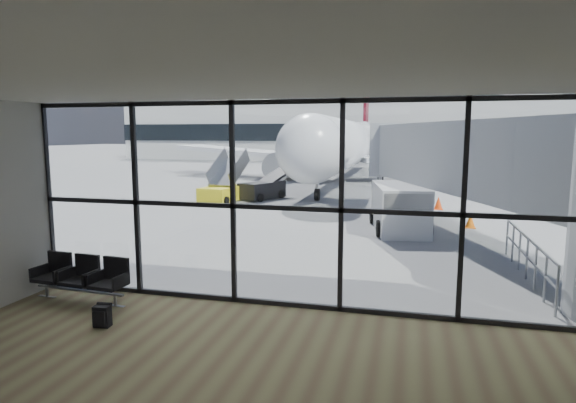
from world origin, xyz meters
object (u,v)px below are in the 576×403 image
at_px(service_van, 400,207).
at_px(mobile_stairs, 223,191).
at_px(airliner, 349,144).
at_px(belt_loader, 263,189).
at_px(seating_row, 83,276).
at_px(backpack, 102,316).

distance_m(service_van, mobile_stairs, 11.61).
distance_m(airliner, belt_loader, 14.88).
distance_m(seating_row, mobile_stairs, 16.36).
xyz_separation_m(seating_row, mobile_stairs, (-3.07, 16.07, -0.01)).
bearing_deg(airliner, mobile_stairs, -107.94).
relative_size(belt_loader, mobile_stairs, 1.12).
bearing_deg(service_van, airliner, 92.60).
height_order(belt_loader, mobile_stairs, mobile_stairs).
distance_m(backpack, mobile_stairs, 17.92).
height_order(backpack, airliner, airliner).
height_order(airliner, mobile_stairs, airliner).
bearing_deg(mobile_stairs, belt_loader, 46.53).
bearing_deg(airliner, belt_loader, -102.66).
height_order(seating_row, airliner, airliner).
relative_size(service_van, mobile_stairs, 1.25).
bearing_deg(service_van, mobile_stairs, 138.65).
bearing_deg(belt_loader, airliner, 101.21).
relative_size(seating_row, airliner, 0.06).
xyz_separation_m(backpack, airliner, (0.62, 33.28, 2.71)).
bearing_deg(mobile_stairs, backpack, -68.37).
distance_m(belt_loader, mobile_stairs, 2.48).
height_order(seating_row, service_van, service_van).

